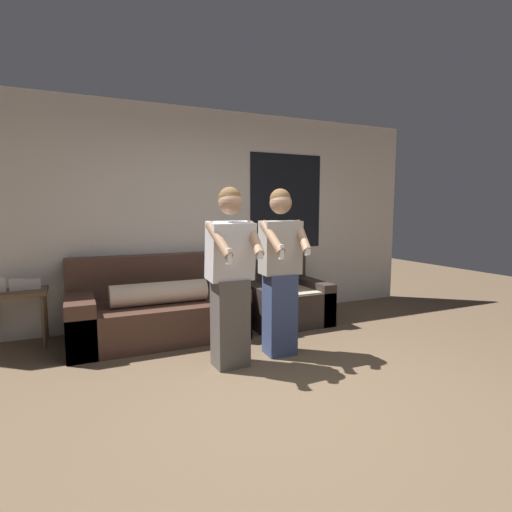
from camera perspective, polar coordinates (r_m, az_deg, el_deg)
The scene contains 7 objects.
ground_plane at distance 3.12m, azimuth 8.35°, elevation -20.84°, with size 14.00×14.00×0.00m, color brown.
wall_back at distance 5.23m, azimuth -7.45°, elevation 5.71°, with size 6.38×0.07×2.70m.
couch at distance 4.69m, azimuth -13.96°, elevation -7.50°, with size 1.87×0.99×0.90m.
armchair at distance 5.18m, azimuth 3.60°, elevation -6.06°, with size 0.99×0.93×0.88m.
side_table at distance 4.84m, azimuth -30.92°, elevation -5.25°, with size 0.56×0.44×0.75m.
person_left at distance 3.60m, azimuth -3.65°, elevation -3.04°, with size 0.47×0.48×1.63m.
person_right at distance 3.91m, azimuth 3.50°, elevation -2.15°, with size 0.45×0.47×1.64m.
Camera 1 is at (-1.52, -2.31, 1.44)m, focal length 28.00 mm.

